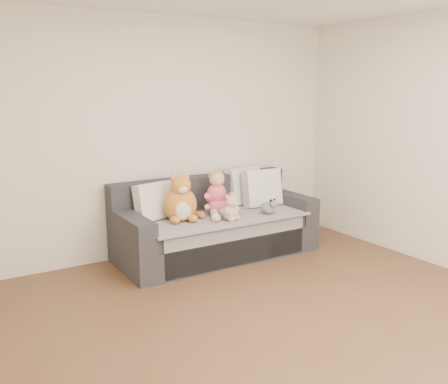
# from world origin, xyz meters

# --- Properties ---
(room_shell) EXTENTS (5.00, 5.00, 5.00)m
(room_shell) POSITION_xyz_m (0.00, 0.42, 1.30)
(room_shell) COLOR brown
(room_shell) RESTS_ON ground
(sofa) EXTENTS (2.20, 0.94, 0.85)m
(sofa) POSITION_xyz_m (0.43, 2.06, 0.31)
(sofa) COLOR #2B2A30
(sofa) RESTS_ON ground
(cushion_left) EXTENTS (0.46, 0.29, 0.40)m
(cushion_left) POSITION_xyz_m (-0.24, 2.19, 0.67)
(cushion_left) COLOR silver
(cushion_left) RESTS_ON sofa
(cushion_right_back) EXTENTS (0.50, 0.30, 0.45)m
(cushion_right_back) POSITION_xyz_m (1.00, 2.33, 0.69)
(cushion_right_back) COLOR silver
(cushion_right_back) RESTS_ON sofa
(cushion_right_front) EXTENTS (0.47, 0.22, 0.44)m
(cushion_right_front) POSITION_xyz_m (1.10, 2.10, 0.69)
(cushion_right_front) COLOR silver
(cushion_right_front) RESTS_ON sofa
(toddler) EXTENTS (0.35, 0.50, 0.49)m
(toddler) POSITION_xyz_m (0.43, 2.01, 0.68)
(toddler) COLOR #E85276
(toddler) RESTS_ON sofa
(plush_cat) EXTENTS (0.42, 0.37, 0.54)m
(plush_cat) POSITION_xyz_m (-0.01, 2.00, 0.67)
(plush_cat) COLOR #C05B2A
(plush_cat) RESTS_ON sofa
(teddy_bear) EXTENTS (0.22, 0.17, 0.28)m
(teddy_bear) POSITION_xyz_m (0.43, 1.73, 0.59)
(teddy_bear) COLOR tan
(teddy_bear) RESTS_ON sofa
(plush_cow) EXTENTS (0.15, 0.23, 0.18)m
(plush_cow) POSITION_xyz_m (0.92, 1.74, 0.55)
(plush_cow) COLOR white
(plush_cow) RESTS_ON sofa
(sippy_cup) EXTENTS (0.11, 0.10, 0.13)m
(sippy_cup) POSITION_xyz_m (0.39, 1.77, 0.54)
(sippy_cup) COLOR #673695
(sippy_cup) RESTS_ON sofa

